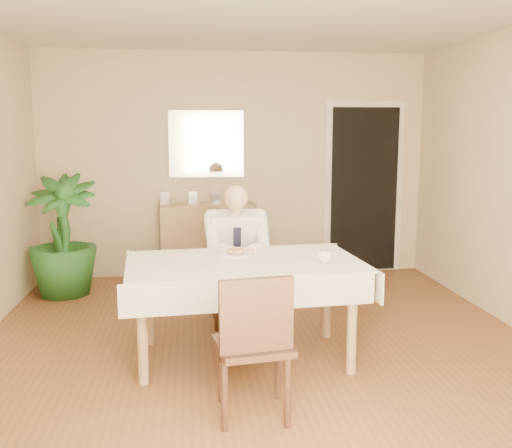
{
  "coord_description": "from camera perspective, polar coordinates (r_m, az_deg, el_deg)",
  "views": [
    {
      "loc": [
        -0.52,
        -4.18,
        1.69
      ],
      "look_at": [
        0.0,
        0.35,
        0.95
      ],
      "focal_mm": 40.0,
      "sensor_mm": 36.0,
      "label": 1
    }
  ],
  "objects": [
    {
      "name": "window",
      "position": [
        1.8,
        10.35,
        1.47
      ],
      "size": [
        1.34,
        0.04,
        1.44
      ],
      "color": "white",
      "rests_on": "room"
    },
    {
      "name": "sideboard",
      "position": [
        6.62,
        -4.82,
        -1.72
      ],
      "size": [
        1.12,
        0.47,
        0.88
      ],
      "primitive_type": "cube",
      "rotation": [
        0.0,
        0.0,
        0.09
      ],
      "color": "olive",
      "rests_on": "ground"
    },
    {
      "name": "photo_frame_left",
      "position": [
        6.55,
        -9.13,
        2.58
      ],
      "size": [
        0.1,
        0.02,
        0.14
      ],
      "primitive_type": "cube",
      "color": "silver",
      "rests_on": "sideboard"
    },
    {
      "name": "room",
      "position": [
        4.23,
        0.55,
        3.93
      ],
      "size": [
        5.0,
        5.02,
        2.6
      ],
      "color": "brown",
      "rests_on": "ground"
    },
    {
      "name": "photo_frame_right",
      "position": [
        6.61,
        -4.03,
        2.73
      ],
      "size": [
        0.1,
        0.02,
        0.14
      ],
      "primitive_type": "cube",
      "color": "silver",
      "rests_on": "sideboard"
    },
    {
      "name": "mirror",
      "position": [
        6.65,
        -4.99,
        7.97
      ],
      "size": [
        0.86,
        0.04,
        0.76
      ],
      "color": "silver",
      "rests_on": "room"
    },
    {
      "name": "coffee_mug",
      "position": [
        4.17,
        6.85,
        -3.22
      ],
      "size": [
        0.11,
        0.11,
        0.09
      ],
      "primitive_type": "imported",
      "rotation": [
        0.0,
        0.0,
        -0.0
      ],
      "color": "white",
      "rests_on": "dining_table"
    },
    {
      "name": "doorway",
      "position": [
        6.99,
        10.72,
        3.39
      ],
      "size": [
        0.96,
        0.07,
        2.1
      ],
      "color": "white",
      "rests_on": "ground"
    },
    {
      "name": "food",
      "position": [
        4.38,
        -2.08,
        -2.73
      ],
      "size": [
        0.14,
        0.14,
        0.06
      ],
      "primitive_type": "ellipsoid",
      "color": "olive",
      "rests_on": "dining_table"
    },
    {
      "name": "potted_palm",
      "position": [
        6.22,
        -18.8,
        -1.1
      ],
      "size": [
        0.73,
        0.73,
        1.26
      ],
      "primitive_type": "imported",
      "rotation": [
        0.0,
        0.0,
        -0.03
      ],
      "color": "#1B4C1A",
      "rests_on": "ground"
    },
    {
      "name": "chair_near",
      "position": [
        3.36,
        -0.18,
        -11.44
      ],
      "size": [
        0.48,
        0.48,
        0.89
      ],
      "rotation": [
        0.0,
        0.0,
        0.15
      ],
      "color": "#402316",
      "rests_on": "ground"
    },
    {
      "name": "chair_far",
      "position": [
        5.11,
        -2.12,
        -4.19
      ],
      "size": [
        0.43,
        0.43,
        0.9
      ],
      "rotation": [
        0.0,
        0.0,
        0.02
      ],
      "color": "#402316",
      "rests_on": "ground"
    },
    {
      "name": "seated_man",
      "position": [
        4.79,
        -1.87,
        -2.82
      ],
      "size": [
        0.48,
        0.72,
        1.24
      ],
      "color": "white",
      "rests_on": "ground"
    },
    {
      "name": "plate",
      "position": [
        4.38,
        -2.08,
        -3.02
      ],
      "size": [
        0.26,
        0.26,
        0.02
      ],
      "primitive_type": "cylinder",
      "color": "white",
      "rests_on": "dining_table"
    },
    {
      "name": "dining_table",
      "position": [
        4.22,
        -1.2,
        -4.79
      ],
      "size": [
        1.79,
        1.15,
        0.75
      ],
      "rotation": [
        0.0,
        0.0,
        0.08
      ],
      "color": "olive",
      "rests_on": "ground"
    },
    {
      "name": "fork",
      "position": [
        4.32,
        -2.55,
        -2.97
      ],
      "size": [
        0.01,
        0.13,
        0.01
      ],
      "primitive_type": "cylinder",
      "rotation": [
        1.57,
        0.0,
        0.0
      ],
      "color": "silver",
      "rests_on": "dining_table"
    },
    {
      "name": "photo_frame_center",
      "position": [
        6.55,
        -6.3,
        2.63
      ],
      "size": [
        0.1,
        0.02,
        0.14
      ],
      "primitive_type": "cube",
      "color": "silver",
      "rests_on": "sideboard"
    },
    {
      "name": "knife",
      "position": [
        4.32,
        -1.49,
        -2.95
      ],
      "size": [
        0.01,
        0.13,
        0.01
      ],
      "primitive_type": "cylinder",
      "rotation": [
        1.57,
        0.0,
        0.0
      ],
      "color": "silver",
      "rests_on": "dining_table"
    }
  ]
}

